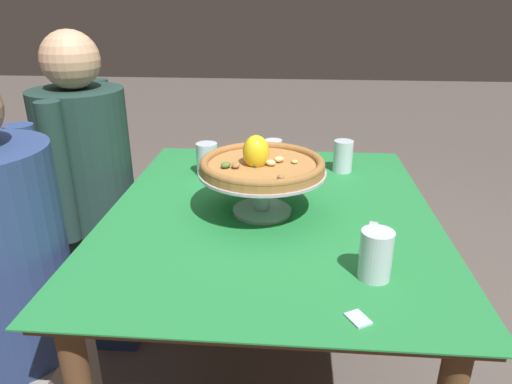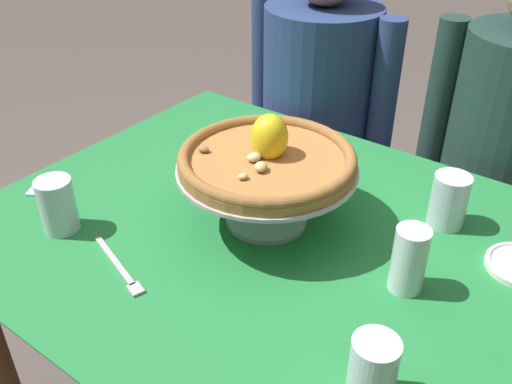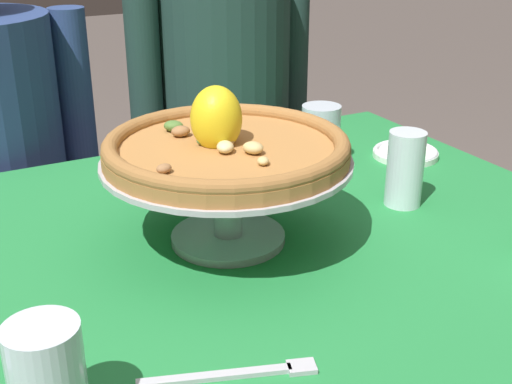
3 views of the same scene
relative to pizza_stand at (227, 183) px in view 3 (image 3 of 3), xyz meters
The scene contains 8 objects.
dining_table 0.20m from the pizza_stand, 52.76° to the right, with size 1.18×0.98×0.73m.
pizza_stand is the anchor object (origin of this frame).
pizza 0.06m from the pizza_stand, 118.76° to the left, with size 0.36×0.36×0.11m.
water_glass_back_right 0.38m from the pizza_stand, 35.35° to the left, with size 0.08×0.08×0.12m.
water_glass_side_right 0.33m from the pizza_stand, ahead, with size 0.06×0.06×0.13m.
side_plate 0.52m from the pizza_stand, 18.84° to the left, with size 0.13×0.13×0.02m.
dinner_fork 0.34m from the pizza_stand, 113.82° to the right, with size 0.19×0.08×0.01m.
diner_right 0.78m from the pizza_stand, 65.05° to the left, with size 0.49×0.34×1.23m.
Camera 3 is at (-0.42, -0.82, 1.21)m, focal length 47.57 mm.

